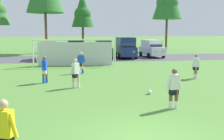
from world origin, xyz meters
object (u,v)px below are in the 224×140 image
object	(u,v)px
parked_car_slot_center	(125,47)
player_striker_near	(174,89)
parked_car_slot_center_right	(152,48)
player_midfield_center	(81,63)
referee	(5,135)
player_winger_left	(76,73)
player_winger_right	(196,66)
parked_car_slot_left	(76,49)
player_defender_far	(45,70)
soccer_ball	(149,92)
parked_car_slot_far_left	(49,50)
soccer_goal	(75,52)
parked_car_slot_center_left	(103,49)

from	to	relation	value
parked_car_slot_center	player_striker_near	bearing A→B (deg)	-96.56
parked_car_slot_center_right	player_midfield_center	bearing A→B (deg)	-127.95
referee	player_striker_near	xyz separation A→B (m)	(5.54, 3.93, 0.00)
player_winger_left	player_winger_right	xyz separation A→B (m)	(8.02, 1.68, 0.00)
player_midfield_center	player_winger_right	world-z (taller)	same
parked_car_slot_left	player_defender_far	bearing A→B (deg)	-97.86
soccer_ball	player_winger_left	bearing A→B (deg)	149.77
player_striker_near	player_winger_left	world-z (taller)	same
parked_car_slot_far_left	soccer_goal	bearing A→B (deg)	-63.96
soccer_goal	player_defender_far	size ratio (longest dim) A/B	4.60
referee	player_midfield_center	xyz separation A→B (m)	(2.16, 13.66, 0.00)
referee	parked_car_slot_center	size ratio (longest dim) A/B	0.34
parked_car_slot_far_left	parked_car_slot_center_right	xyz separation A→B (m)	(12.68, 1.40, 0.00)
player_midfield_center	parked_car_slot_far_left	size ratio (longest dim) A/B	0.35
soccer_ball	parked_car_slot_left	size ratio (longest dim) A/B	0.05
parked_car_slot_far_left	soccer_ball	bearing A→B (deg)	-70.11
player_striker_near	parked_car_slot_center_right	xyz separation A→B (m)	(5.99, 21.74, 0.29)
player_winger_left	parked_car_slot_left	xyz separation A→B (m)	(0.24, 16.82, 0.29)
soccer_goal	player_winger_right	distance (m)	11.32
player_winger_left	parked_car_slot_center	xyz separation A→B (m)	(6.29, 16.43, 0.52)
player_striker_near	parked_car_slot_far_left	distance (m)	21.41
player_winger_left	player_winger_right	bearing A→B (deg)	11.85
parked_car_slot_center	player_winger_left	bearing A→B (deg)	-110.94
parked_car_slot_center	parked_car_slot_center_right	world-z (taller)	parked_car_slot_center
parked_car_slot_center_left	parked_car_slot_far_left	bearing A→B (deg)	-170.02
player_defender_far	player_winger_left	distance (m)	2.49
player_striker_near	player_winger_left	xyz separation A→B (m)	(-3.87, 4.62, 0.00)
player_striker_near	player_winger_right	world-z (taller)	same
parked_car_slot_left	player_winger_left	bearing A→B (deg)	-90.83
soccer_goal	player_striker_near	bearing A→B (deg)	-75.31
player_striker_near	player_defender_far	xyz separation A→B (m)	(-5.71, 6.30, 0.00)
parked_car_slot_center_right	parked_car_slot_center	bearing A→B (deg)	-168.98
soccer_goal	player_winger_right	xyz separation A→B (m)	(7.92, -8.07, -0.47)
player_striker_near	parked_car_slot_center_right	distance (m)	22.55
player_winger_left	parked_car_slot_center_left	bearing A→B (deg)	77.88
player_winger_right	player_winger_left	bearing A→B (deg)	-168.15
player_midfield_center	parked_car_slot_center_right	distance (m)	15.24
player_winger_right	parked_car_slot_far_left	bearing A→B (deg)	127.67
soccer_ball	parked_car_slot_center_right	distance (m)	20.25
parked_car_slot_far_left	player_winger_right	bearing A→B (deg)	-52.33
player_midfield_center	parked_car_slot_center_right	size ratio (longest dim) A/B	0.35
player_defender_far	parked_car_slot_center_right	size ratio (longest dim) A/B	0.35
parked_car_slot_far_left	parked_car_slot_center_left	bearing A→B (deg)	9.98
soccer_ball	parked_car_slot_center	xyz separation A→B (m)	(2.65, 18.55, 1.23)
referee	parked_car_slot_center_left	size ratio (longest dim) A/B	0.35
parked_car_slot_center	player_winger_right	bearing A→B (deg)	-83.30
parked_car_slot_left	parked_car_slot_center_right	distance (m)	9.62
parked_car_slot_center	parked_car_slot_left	bearing A→B (deg)	176.31
player_winger_left	player_winger_right	distance (m)	8.19
soccer_goal	parked_car_slot_center_right	bearing A→B (deg)	37.06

